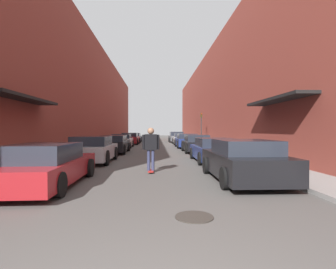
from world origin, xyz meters
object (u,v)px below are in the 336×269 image
at_px(parked_car_right_0, 243,161).
at_px(parked_car_left_2, 114,144).
at_px(parked_car_left_5, 134,138).
at_px(parked_car_left_4, 130,139).
at_px(parked_car_left_3, 122,141).
at_px(manhole_cover, 194,217).
at_px(parked_car_right_5, 176,137).
at_px(skateboarder, 151,145).
at_px(parked_car_right_3, 187,141).
at_px(traffic_light, 201,125).
at_px(parked_car_right_4, 182,139).
at_px(parked_car_left_1, 93,150).
at_px(parked_car_right_1, 214,150).
at_px(parked_car_right_2, 196,144).
at_px(parked_car_left_0, 47,165).

bearing_deg(parked_car_right_0, parked_car_left_2, 118.61).
distance_m(parked_car_left_2, parked_car_left_5, 16.48).
bearing_deg(parked_car_left_4, parked_car_left_3, -92.09).
distance_m(parked_car_left_4, manhole_cover, 25.32).
distance_m(parked_car_left_4, parked_car_right_5, 7.70).
relative_size(parked_car_left_4, skateboarder, 2.52).
bearing_deg(parked_car_right_3, traffic_light, 60.03).
xyz_separation_m(parked_car_left_4, traffic_light, (7.66, -2.58, 1.52)).
distance_m(parked_car_right_0, traffic_light, 19.22).
bearing_deg(parked_car_right_4, parked_car_left_1, -109.98).
distance_m(parked_car_right_0, parked_car_right_5, 26.86).
xyz_separation_m(parked_car_left_3, traffic_light, (7.86, 2.90, 1.56)).
relative_size(parked_car_right_1, parked_car_right_2, 1.11).
distance_m(parked_car_left_5, parked_car_right_1, 22.72).
distance_m(parked_car_right_3, parked_car_right_4, 5.79).
height_order(parked_car_left_4, traffic_light, traffic_light).
bearing_deg(parked_car_right_1, parked_car_left_2, 136.72).
bearing_deg(parked_car_right_5, parked_car_left_5, -179.92).
height_order(parked_car_right_1, parked_car_right_5, parked_car_right_5).
distance_m(parked_car_right_3, skateboarder, 14.34).
relative_size(parked_car_left_2, parked_car_right_1, 1.04).
relative_size(parked_car_left_1, parked_car_left_2, 0.88).
xyz_separation_m(parked_car_left_0, parked_car_right_0, (5.84, 0.55, 0.04)).
distance_m(parked_car_right_4, parked_car_right_5, 5.37).
distance_m(parked_car_right_1, traffic_light, 14.36).
height_order(parked_car_left_3, parked_car_right_2, parked_car_right_2).
relative_size(parked_car_left_1, parked_car_left_5, 0.85).
bearing_deg(parked_car_left_1, parked_car_right_4, 70.02).
relative_size(parked_car_right_3, skateboarder, 2.71).
relative_size(parked_car_left_0, parked_car_left_5, 0.98).
xyz_separation_m(parked_car_left_0, manhole_cover, (3.79, -2.87, -0.57)).
bearing_deg(parked_car_right_5, parked_car_right_4, -88.11).
bearing_deg(parked_car_right_1, parked_car_right_4, 89.95).
distance_m(parked_car_left_1, skateboarder, 4.36).
xyz_separation_m(parked_car_left_1, parked_car_right_1, (6.01, -0.02, -0.05)).
distance_m(parked_car_left_0, parked_car_left_5, 27.40).
distance_m(parked_car_right_0, manhole_cover, 4.03).
xyz_separation_m(parked_car_right_2, parked_car_right_4, (0.02, 10.96, -0.01)).
bearing_deg(parked_car_left_5, parked_car_right_2, -70.26).
relative_size(parked_car_left_5, traffic_light, 1.42).
distance_m(parked_car_left_4, traffic_light, 8.23).
bearing_deg(parked_car_left_0, parked_car_left_2, 89.05).
bearing_deg(parked_car_right_2, parked_car_right_4, 89.87).
relative_size(parked_car_left_4, parked_car_right_0, 1.01).
height_order(parked_car_left_1, parked_car_right_5, parked_car_right_5).
bearing_deg(parked_car_right_0, parked_car_right_3, 89.74).
bearing_deg(parked_car_right_5, parked_car_left_0, -102.02).
distance_m(parked_car_left_2, parked_car_right_3, 7.83).
bearing_deg(parked_car_right_3, parked_car_right_2, -89.13).
xyz_separation_m(parked_car_right_3, parked_car_right_5, (-0.07, 11.15, 0.04)).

